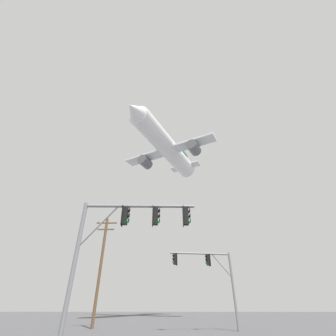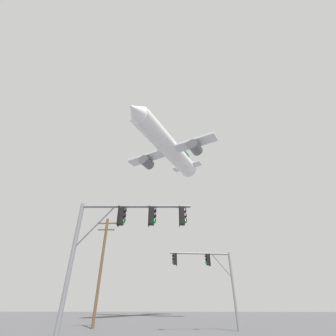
{
  "view_description": "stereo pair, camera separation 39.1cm",
  "coord_description": "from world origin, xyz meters",
  "px_view_note": "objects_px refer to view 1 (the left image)",
  "views": [
    {
      "loc": [
        -0.19,
        -4.37,
        1.78
      ],
      "look_at": [
        -0.5,
        18.96,
        15.84
      ],
      "focal_mm": 24.39,
      "sensor_mm": 36.0,
      "label": 1
    },
    {
      "loc": [
        0.2,
        -4.36,
        1.78
      ],
      "look_at": [
        -0.5,
        18.96,
        15.84
      ],
      "focal_mm": 24.39,
      "sensor_mm": 36.0,
      "label": 2
    }
  ],
  "objects_px": {
    "signal_pole_far": "(210,270)",
    "airplane": "(167,147)",
    "signal_pole_near": "(126,231)",
    "utility_pole": "(101,264)"
  },
  "relations": [
    {
      "from": "signal_pole_far",
      "to": "utility_pole",
      "type": "height_order",
      "value": "utility_pole"
    },
    {
      "from": "signal_pole_far",
      "to": "utility_pole",
      "type": "distance_m",
      "value": 10.74
    },
    {
      "from": "signal_pole_near",
      "to": "airplane",
      "type": "bearing_deg",
      "value": 87.31
    },
    {
      "from": "utility_pole",
      "to": "airplane",
      "type": "bearing_deg",
      "value": 70.16
    },
    {
      "from": "signal_pole_near",
      "to": "utility_pole",
      "type": "distance_m",
      "value": 13.89
    },
    {
      "from": "signal_pole_near",
      "to": "airplane",
      "type": "xyz_separation_m",
      "value": [
        1.42,
        30.21,
        27.26
      ]
    },
    {
      "from": "signal_pole_far",
      "to": "airplane",
      "type": "xyz_separation_m",
      "value": [
        -4.25,
        19.53,
        27.72
      ]
    },
    {
      "from": "utility_pole",
      "to": "signal_pole_far",
      "type": "bearing_deg",
      "value": -12.74
    },
    {
      "from": "signal_pole_far",
      "to": "utility_pole",
      "type": "relative_size",
      "value": 0.6
    },
    {
      "from": "utility_pole",
      "to": "signal_pole_near",
      "type": "bearing_deg",
      "value": -69.88
    }
  ]
}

